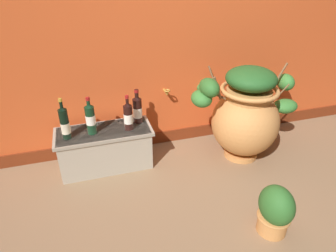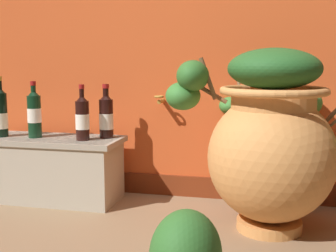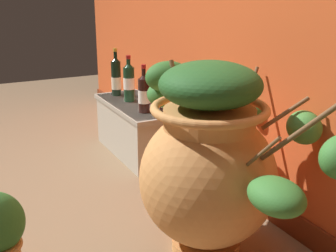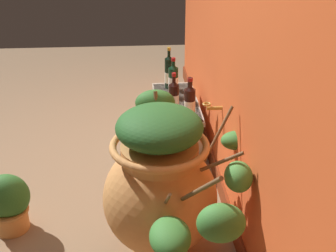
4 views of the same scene
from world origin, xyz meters
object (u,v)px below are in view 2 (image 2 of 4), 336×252
Objects in this scene: wine_bottle_left at (106,115)px; wine_bottle_back at (1,113)px; wine_bottle_right at (82,117)px; wine_bottle_middle at (34,113)px; terracotta_urn at (272,140)px.

wine_bottle_left is 0.61m from wine_bottle_back.
wine_bottle_back is at bearing 179.59° from wine_bottle_right.
wine_bottle_middle is 0.93× the size of wine_bottle_back.
wine_bottle_right is (0.30, -0.02, -0.02)m from wine_bottle_middle.
wine_bottle_middle is at bearing 5.31° from wine_bottle_back.
wine_bottle_left is (-0.92, 0.25, 0.06)m from terracotta_urn.
terracotta_urn is 3.62× the size of wine_bottle_left.
terracotta_urn is at bearing -15.23° from wine_bottle_left.
wine_bottle_middle is (-1.32, 0.17, 0.07)m from terracotta_urn.
wine_bottle_back is at bearing 174.35° from terracotta_urn.
wine_bottle_middle is 0.20m from wine_bottle_back.
terracotta_urn reaches higher than wine_bottle_left.
wine_bottle_left is 0.99× the size of wine_bottle_right.
wine_bottle_middle is (-0.40, -0.08, 0.01)m from wine_bottle_left.
wine_bottle_middle is at bearing 172.71° from terracotta_urn.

